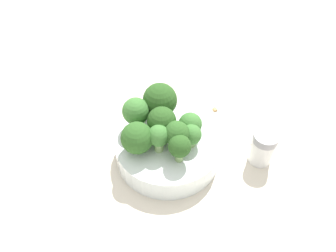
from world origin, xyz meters
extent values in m
plane|color=beige|center=(0.00, 0.00, 0.00)|extent=(3.00, 3.00, 0.00)
cylinder|color=silver|center=(0.00, 0.00, 0.02)|extent=(0.18, 0.18, 0.04)
cylinder|color=#8EB770|center=(0.05, 0.02, 0.05)|extent=(0.02, 0.02, 0.02)
sphere|color=#2D5B23|center=(0.05, 0.02, 0.07)|extent=(0.05, 0.05, 0.05)
cylinder|color=#84AD66|center=(-0.01, 0.04, 0.06)|extent=(0.02, 0.02, 0.03)
sphere|color=#28511E|center=(-0.01, 0.04, 0.07)|extent=(0.04, 0.04, 0.04)
cylinder|color=#7A9E5B|center=(-0.01, 0.02, 0.06)|extent=(0.02, 0.02, 0.03)
sphere|color=#2D5B23|center=(-0.01, 0.02, 0.08)|extent=(0.04, 0.04, 0.04)
cylinder|color=#8EB770|center=(0.02, 0.02, 0.06)|extent=(0.02, 0.02, 0.03)
sphere|color=#3D7533|center=(0.02, 0.02, 0.08)|extent=(0.04, 0.04, 0.04)
cylinder|color=#84AD66|center=(0.01, -0.01, 0.06)|extent=(0.02, 0.02, 0.03)
sphere|color=#28511E|center=(0.01, -0.01, 0.08)|extent=(0.05, 0.05, 0.05)
cylinder|color=#8EB770|center=(0.01, -0.06, 0.06)|extent=(0.02, 0.02, 0.03)
sphere|color=#28511E|center=(0.01, -0.06, 0.08)|extent=(0.06, 0.06, 0.06)
cylinder|color=#84AD66|center=(0.05, -0.04, 0.06)|extent=(0.02, 0.02, 0.03)
sphere|color=#3D7533|center=(0.05, -0.04, 0.08)|extent=(0.05, 0.05, 0.05)
cylinder|color=#84AD66|center=(-0.04, 0.01, 0.05)|extent=(0.02, 0.02, 0.02)
sphere|color=#3D7533|center=(-0.04, 0.01, 0.07)|extent=(0.03, 0.03, 0.03)
cylinder|color=#8EB770|center=(-0.04, -0.01, 0.05)|extent=(0.02, 0.02, 0.02)
sphere|color=#3D7533|center=(-0.04, -0.01, 0.07)|extent=(0.04, 0.04, 0.04)
cylinder|color=silver|center=(-0.16, 0.03, 0.02)|extent=(0.04, 0.04, 0.05)
cylinder|color=gray|center=(-0.16, 0.03, 0.06)|extent=(0.04, 0.04, 0.01)
cube|color=tan|center=(-0.11, -0.11, 0.00)|extent=(0.01, 0.01, 0.01)
cube|color=olive|center=(-0.16, -0.01, 0.00)|extent=(0.01, 0.01, 0.01)
cube|color=olive|center=(0.01, -0.15, 0.00)|extent=(0.01, 0.01, 0.01)
camera|label=1|loc=(0.04, 0.36, 0.46)|focal=35.00mm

